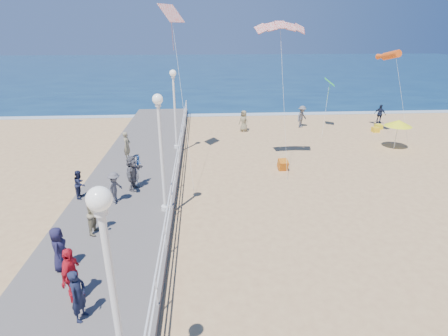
{
  "coord_description": "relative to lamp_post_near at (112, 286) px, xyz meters",
  "views": [
    {
      "loc": [
        -3.6,
        -14.39,
        8.16
      ],
      "look_at": [
        -2.5,
        2.0,
        1.6
      ],
      "focal_mm": 28.0,
      "sensor_mm": 36.0,
      "label": 1
    }
  ],
  "objects": [
    {
      "name": "spectator_0",
      "position": [
        -1.81,
        2.61,
        -2.45
      ],
      "size": [
        0.51,
        0.66,
        1.63
      ],
      "primitive_type": "imported",
      "rotation": [
        0.0,
        0.0,
        1.35
      ],
      "color": "#171B33",
      "rests_on": "boardwalk"
    },
    {
      "name": "kite_windsock",
      "position": [
        16.22,
        21.34,
        2.66
      ],
      "size": [
        1.02,
        2.76,
        1.1
      ],
      "primitive_type": "cylinder",
      "rotation": [
        1.36,
        0.0,
        0.17
      ],
      "color": "#E55113"
    },
    {
      "name": "surf_line",
      "position": [
        5.35,
        29.5,
        -3.63
      ],
      "size": [
        160.0,
        1.2,
        0.04
      ],
      "primitive_type": "cube",
      "color": "silver",
      "rests_on": "ground"
    },
    {
      "name": "beach_walker_b",
      "position": [
        18.17,
        25.16,
        -2.78
      ],
      "size": [
        1.01,
        1.05,
        1.76
      ],
      "primitive_type": "imported",
      "rotation": [
        0.0,
        0.0,
        2.3
      ],
      "color": "#161D31",
      "rests_on": "ground"
    },
    {
      "name": "kite_diamond_redwhite",
      "position": [
        0.18,
        16.89,
        5.35
      ],
      "size": [
        1.54,
        1.63,
        1.0
      ],
      "primitive_type": "cube",
      "rotation": [
        0.83,
        0.0,
        0.93
      ],
      "color": "red"
    },
    {
      "name": "lamp_post_near",
      "position": [
        0.0,
        0.0,
        0.0
      ],
      "size": [
        0.44,
        0.44,
        5.32
      ],
      "color": "white",
      "rests_on": "boardwalk"
    },
    {
      "name": "beach_walker_c",
      "position": [
        5.35,
        23.38,
        -2.76
      ],
      "size": [
        1.03,
        1.03,
        1.8
      ],
      "primitive_type": "imported",
      "rotation": [
        0.0,
        0.0,
        -0.79
      ],
      "color": "#7E7657",
      "rests_on": "ground"
    },
    {
      "name": "lamp_post_mid",
      "position": [
        0.0,
        9.0,
        0.0
      ],
      "size": [
        0.44,
        0.44,
        5.32
      ],
      "color": "white",
      "rests_on": "boardwalk"
    },
    {
      "name": "kite_diamond_green",
      "position": [
        12.64,
        23.92,
        0.34
      ],
      "size": [
        1.13,
        1.25,
        0.63
      ],
      "primitive_type": "cube",
      "rotation": [
        0.63,
        0.0,
        1.26
      ],
      "color": "green"
    },
    {
      "name": "spectator_7",
      "position": [
        -4.25,
        10.61,
        -2.56
      ],
      "size": [
        0.54,
        0.69,
        1.41
      ],
      "primitive_type": "imported",
      "rotation": [
        0.0,
        0.0,
        1.58
      ],
      "color": "#1A1F3B",
      "rests_on": "boardwalk"
    },
    {
      "name": "spectator_6",
      "position": [
        -2.97,
        15.99,
        -2.37
      ],
      "size": [
        0.53,
        0.71,
        1.79
      ],
      "primitive_type": "imported",
      "rotation": [
        0.0,
        0.0,
        1.41
      ],
      "color": "gray",
      "rests_on": "boardwalk"
    },
    {
      "name": "ground",
      "position": [
        5.35,
        9.0,
        -3.66
      ],
      "size": [
        160.0,
        160.0,
        0.0
      ],
      "primitive_type": "plane",
      "color": "tan",
      "rests_on": "ground"
    },
    {
      "name": "kite_parafoil",
      "position": [
        6.23,
        15.01,
        4.71
      ],
      "size": [
        2.82,
        0.94,
        0.65
      ],
      "primitive_type": null,
      "rotation": [
        0.44,
        0.0,
        0.0
      ],
      "color": "red"
    },
    {
      "name": "ocean",
      "position": [
        5.35,
        74.0,
        -3.65
      ],
      "size": [
        160.0,
        90.0,
        0.05
      ],
      "primitive_type": "cube",
      "color": "#0C2B4D",
      "rests_on": "ground"
    },
    {
      "name": "spectator_2",
      "position": [
        -2.42,
        9.94,
        -2.49
      ],
      "size": [
        0.89,
        1.13,
        1.54
      ],
      "primitive_type": "imported",
      "rotation": [
        0.0,
        0.0,
        1.21
      ],
      "color": "#57565B",
      "rests_on": "boardwalk"
    },
    {
      "name": "lamp_post_far",
      "position": [
        0.0,
        18.0,
        0.0
      ],
      "size": [
        0.44,
        0.44,
        5.32
      ],
      "color": "white",
      "rests_on": "boardwalk"
    },
    {
      "name": "spectator_3",
      "position": [
        -2.25,
        3.39,
        -2.35
      ],
      "size": [
        0.51,
        1.1,
        1.83
      ],
      "primitive_type": "imported",
      "rotation": [
        0.0,
        0.0,
        1.51
      ],
      "color": "red",
      "rests_on": "boardwalk"
    },
    {
      "name": "beach_chair_right",
      "position": [
        17.25,
        23.34,
        -3.46
      ],
      "size": [
        0.55,
        0.55,
        0.4
      ],
      "primitive_type": "cube",
      "color": "yellow",
      "rests_on": "ground"
    },
    {
      "name": "spectator_5",
      "position": [
        -1.82,
        11.35,
        -2.34
      ],
      "size": [
        0.89,
        1.78,
        1.83
      ],
      "primitive_type": "imported",
      "rotation": [
        0.0,
        0.0,
        1.36
      ],
      "color": "#59575C",
      "rests_on": "boardwalk"
    },
    {
      "name": "spectator_4",
      "position": [
        -3.2,
        4.96,
        -2.46
      ],
      "size": [
        0.61,
        0.84,
        1.6
      ],
      "primitive_type": "imported",
      "rotation": [
        0.0,
        0.0,
        1.7
      ],
      "color": "#1B1938",
      "rests_on": "boardwalk"
    },
    {
      "name": "beach_chair_left",
      "position": [
        16.53,
        22.41,
        -3.46
      ],
      "size": [
        0.55,
        0.55,
        0.4
      ],
      "primitive_type": "cube",
      "color": "yellow",
      "rests_on": "ground"
    },
    {
      "name": "railing",
      "position": [
        0.3,
        9.0,
        -2.41
      ],
      "size": [
        0.05,
        42.0,
        0.55
      ],
      "color": "white",
      "rests_on": "boardwalk"
    },
    {
      "name": "woman_holding_toddler",
      "position": [
        -1.73,
        11.85,
        -2.5
      ],
      "size": [
        0.43,
        0.6,
        1.52
      ],
      "primitive_type": "imported",
      "rotation": [
        0.0,
        0.0,
        1.44
      ],
      "color": "silver",
      "rests_on": "boardwalk"
    },
    {
      "name": "beach_umbrella",
      "position": [
        15.82,
        18.02,
        -1.75
      ],
      "size": [
        1.9,
        1.9,
        2.14
      ],
      "color": "white",
      "rests_on": "ground"
    },
    {
      "name": "boardwalk",
      "position": [
        -2.15,
        9.0,
        -3.46
      ],
      "size": [
        5.0,
        44.0,
        0.4
      ],
      "primitive_type": "cube",
      "color": "slate",
      "rests_on": "ground"
    },
    {
      "name": "beach_walker_a",
      "position": [
        10.64,
        24.37,
        -2.7
      ],
      "size": [
        1.39,
        1.37,
        1.92
      ],
      "primitive_type": "imported",
      "rotation": [
        0.0,
        0.0,
        0.76
      ],
      "color": "#5B5D61",
      "rests_on": "ground"
    },
    {
      "name": "spectator_1",
      "position": [
        -2.61,
        7.29,
        -2.4
      ],
      "size": [
        0.79,
        0.94,
        1.73
      ],
      "primitive_type": "imported",
      "rotation": [
        0.0,
        0.0,
        1.39
      ],
      "color": "gray",
      "rests_on": "boardwalk"
    },
    {
      "name": "toddler_held",
      "position": [
        -1.58,
        12.0,
        -2.03
      ],
      "size": [
        0.33,
        0.4,
        0.76
      ],
      "primitive_type": "imported",
      "rotation": [
        0.0,
        0.0,
        1.44
      ],
      "color": "#2E60B0",
      "rests_on": "boardwalk"
    },
    {
      "name": "box_kite",
      "position": [
        6.72,
        14.4,
        -3.36
      ],
      "size": [
        0.6,
        0.75,
        0.74
      ],
      "primitive_type": "cube",
      "rotation": [
        0.31,
        0.0,
        0.08
      ],
      "color": "#C1360B",
      "rests_on": "ground"
    }
  ]
}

